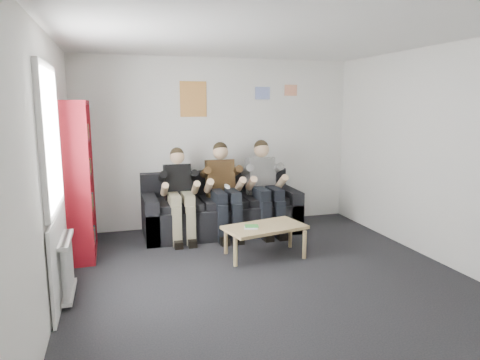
# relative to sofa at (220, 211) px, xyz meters

# --- Properties ---
(room_shell) EXTENTS (5.00, 5.00, 5.00)m
(room_shell) POSITION_rel_sofa_xyz_m (0.08, -2.05, 1.02)
(room_shell) COLOR black
(room_shell) RESTS_ON ground
(sofa) EXTENTS (2.37, 0.97, 0.92)m
(sofa) POSITION_rel_sofa_xyz_m (0.00, 0.00, 0.00)
(sofa) COLOR black
(sofa) RESTS_ON ground
(bookshelf) EXTENTS (0.30, 0.91, 2.02)m
(bookshelf) POSITION_rel_sofa_xyz_m (-1.99, -0.54, 0.68)
(bookshelf) COLOR maroon
(bookshelf) RESTS_ON ground
(coffee_table) EXTENTS (1.03, 0.57, 0.41)m
(coffee_table) POSITION_rel_sofa_xyz_m (0.28, -1.25, 0.03)
(coffee_table) COLOR tan
(coffee_table) RESTS_ON ground
(game_cases) EXTENTS (0.19, 0.15, 0.03)m
(game_cases) POSITION_rel_sofa_xyz_m (0.09, -1.29, 0.10)
(game_cases) COLOR white
(game_cases) RESTS_ON coffee_table
(person_left) EXTENTS (0.39, 0.84, 1.34)m
(person_left) POSITION_rel_sofa_xyz_m (-0.66, -0.21, 0.35)
(person_left) COLOR black
(person_left) RESTS_ON sofa
(person_middle) EXTENTS (0.42, 0.91, 1.41)m
(person_middle) POSITION_rel_sofa_xyz_m (-0.00, -0.21, 0.37)
(person_middle) COLOR #50361A
(person_middle) RESTS_ON sofa
(person_right) EXTENTS (0.43, 0.92, 1.42)m
(person_right) POSITION_rel_sofa_xyz_m (0.66, -0.21, 0.38)
(person_right) COLOR beige
(person_right) RESTS_ON sofa
(radiator) EXTENTS (0.10, 0.64, 0.60)m
(radiator) POSITION_rel_sofa_xyz_m (-2.07, -1.85, 0.02)
(radiator) COLOR silver
(radiator) RESTS_ON ground
(window) EXTENTS (0.05, 1.30, 2.36)m
(window) POSITION_rel_sofa_xyz_m (-2.14, -1.85, 0.70)
(window) COLOR white
(window) RESTS_ON room_shell
(poster_large) EXTENTS (0.42, 0.01, 0.55)m
(poster_large) POSITION_rel_sofa_xyz_m (-0.32, 0.44, 1.72)
(poster_large) COLOR #E5BD50
(poster_large) RESTS_ON room_shell
(poster_blue) EXTENTS (0.25, 0.01, 0.20)m
(poster_blue) POSITION_rel_sofa_xyz_m (0.83, 0.44, 1.82)
(poster_blue) COLOR #4671F0
(poster_blue) RESTS_ON room_shell
(poster_pink) EXTENTS (0.22, 0.01, 0.18)m
(poster_pink) POSITION_rel_sofa_xyz_m (1.33, 0.44, 1.87)
(poster_pink) COLOR #E0469A
(poster_pink) RESTS_ON room_shell
(poster_sign) EXTENTS (0.20, 0.01, 0.14)m
(poster_sign) POSITION_rel_sofa_xyz_m (-0.92, 0.44, 1.92)
(poster_sign) COLOR white
(poster_sign) RESTS_ON room_shell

